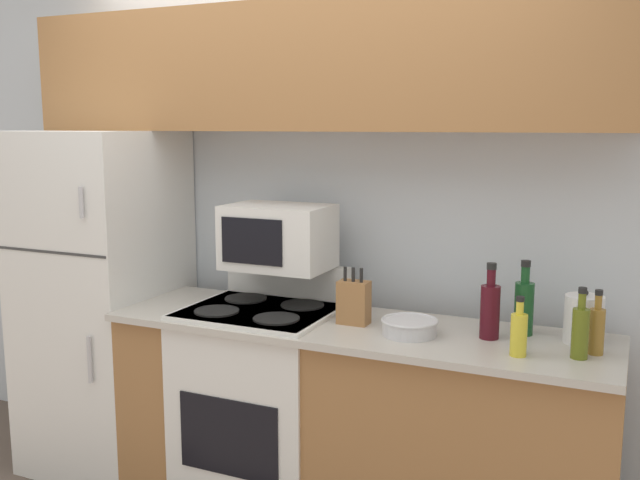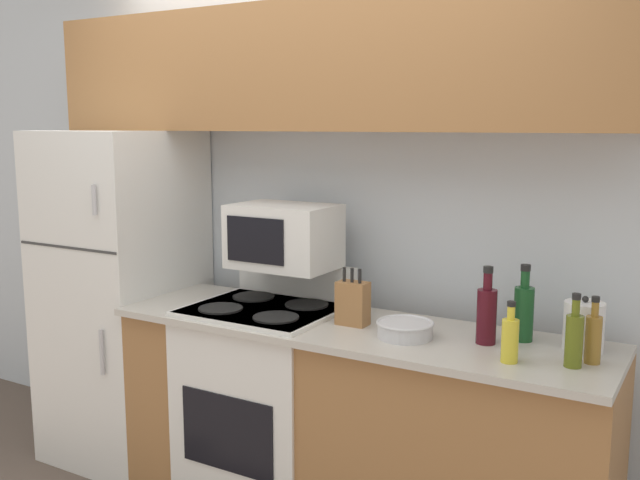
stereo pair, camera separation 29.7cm
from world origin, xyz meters
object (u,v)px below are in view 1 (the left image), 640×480
Objects in this scene: bottle_vinegar at (597,329)px; bottle_wine_green at (524,306)px; knife_block at (354,302)px; bottle_cooking_spray at (519,333)px; kettle at (584,319)px; refrigerator at (104,301)px; bottle_wine_red at (490,309)px; bottle_olive_oil at (580,331)px; bowl at (409,326)px; microwave at (278,237)px; stove at (262,405)px.

bottle_vinegar is 0.32m from bottle_wine_green.
knife_block reaches higher than bottle_cooking_spray.
kettle is at bearing -5.44° from bottle_wine_green.
refrigerator is 2.11m from bottle_cooking_spray.
bottle_wine_red is 1.25× the size of bottle_vinegar.
refrigerator reaches higher than kettle.
bottle_olive_oil reaches higher than kettle.
knife_block is at bearing 174.71° from bottle_olive_oil.
bottle_vinegar is 0.29m from bottle_cooking_spray.
bottle_vinegar is (0.39, -0.04, -0.02)m from bottle_wine_red.
bowl is at bearing -164.78° from kettle.
bottle_wine_red is at bearing -4.97° from microwave.
bottle_olive_oil is at bearing -5.29° from knife_block.
bottle_wine_green is at bearing 43.85° from bottle_wine_red.
bowl is 0.69m from bottle_vinegar.
microwave reaches higher than bottle_wine_red.
bottle_vinegar is (0.95, -0.01, 0.00)m from knife_block.
bottle_cooking_spray is 0.85× the size of bottle_olive_oil.
bottle_wine_red is at bearing 128.73° from bottle_cooking_spray.
knife_block is at bearing -172.77° from kettle.
bottle_wine_green is (0.41, 0.19, 0.08)m from bowl.
microwave reaches higher than bowl.
kettle is (-0.00, 0.20, -0.01)m from bottle_olive_oil.
bottle_wine_green is (0.11, 0.11, 0.00)m from bottle_wine_red.
bowl is at bearing 177.81° from bottle_olive_oil.
bottle_vinegar is at bearing -5.04° from microwave.
knife_block is at bearing -15.17° from microwave.
stove is at bearing -104.40° from microwave.
stove is 1.15m from bottle_wine_red.
refrigerator is 1.96m from bottle_wine_red.
bottle_olive_oil is (1.35, -0.08, 0.54)m from stove.
stove is at bearing -178.18° from bottle_wine_red.
microwave is at bearing -179.92° from kettle.
kettle is (1.34, 0.12, 0.53)m from stove.
bowl is (0.68, -0.17, -0.29)m from microwave.
bottle_wine_red and bottle_wine_green have the same top height.
stove is 1.26m from bottle_cooking_spray.
bottle_wine_green is (-0.28, 0.14, 0.02)m from bottle_vinegar.
bottle_cooking_spray is (0.70, -0.14, -0.01)m from knife_block.
microwave is 1.55× the size of bottle_wine_green.
bottle_cooking_spray is (0.14, -0.17, -0.03)m from bottle_wine_red.
stove is 2.36× the size of microwave.
refrigerator is 7.80× the size of bottle_cooking_spray.
refrigerator is at bearing 175.89° from bowl.
microwave is at bearing 174.96° from bottle_vinegar.
kettle is at bearing 15.22° from bowl.
bottle_cooking_spray is (1.11, -0.26, -0.24)m from microwave.
refrigerator is 2.08m from bottle_wine_green.
bottle_wine_green is at bearing 1.23° from microwave.
knife_block is at bearing -168.61° from bottle_wine_green.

